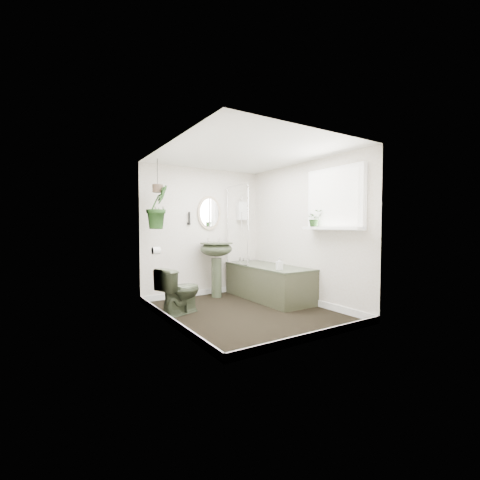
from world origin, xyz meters
TOP-DOWN VIEW (x-y plane):
  - floor at (0.00, 0.00)m, footprint 2.30×2.80m
  - ceiling at (0.00, 0.00)m, footprint 2.30×2.80m
  - wall_back at (0.00, 1.41)m, footprint 2.30×0.02m
  - wall_front at (0.00, -1.41)m, footprint 2.30×0.02m
  - wall_left at (-1.16, 0.00)m, footprint 0.02×2.80m
  - wall_right at (1.16, 0.00)m, footprint 0.02×2.80m
  - skirting at (0.00, 0.00)m, footprint 2.30×2.80m
  - bathtub at (0.80, 0.50)m, footprint 0.72×1.72m
  - bath_screen at (0.47, 0.99)m, footprint 0.04×0.72m
  - shower_box at (0.80, 1.34)m, footprint 0.20×0.10m
  - oval_mirror at (0.11, 1.37)m, footprint 0.46×0.03m
  - wall_sconce at (-0.29, 1.36)m, footprint 0.04×0.04m
  - toilet_roll_holder at (-1.10, 0.70)m, footprint 0.11×0.11m
  - window_recess at (1.09, -0.70)m, footprint 0.08×1.00m
  - window_sill at (1.02, -0.70)m, footprint 0.18×1.00m
  - window_blinds at (1.04, -0.70)m, footprint 0.01×0.86m
  - toilet at (-0.85, 0.42)m, footprint 0.75×0.58m
  - pedestal_sink at (0.11, 1.10)m, footprint 0.58×0.50m
  - sill_plant at (0.98, -0.40)m, footprint 0.29×0.27m
  - hanging_plant at (-0.97, 1.00)m, footprint 0.48×0.45m
  - soap_bottle at (0.61, -0.03)m, footprint 0.11×0.11m
  - hanging_pot at (-0.97, 1.00)m, footprint 0.16×0.16m

SIDE VIEW (x-z plane):
  - floor at x=0.00m, z-range -0.02..0.00m
  - skirting at x=0.00m, z-range 0.00..0.10m
  - bathtub at x=0.80m, z-range 0.00..0.58m
  - toilet at x=-0.85m, z-range 0.00..0.67m
  - pedestal_sink at x=0.11m, z-range 0.00..0.98m
  - soap_bottle at x=0.61m, z-range 0.58..0.77m
  - toilet_roll_holder at x=-1.10m, z-range 0.84..0.96m
  - wall_back at x=0.00m, z-range 0.00..2.30m
  - wall_front at x=0.00m, z-range 0.00..2.30m
  - wall_left at x=-1.16m, z-range 0.00..2.30m
  - wall_right at x=1.16m, z-range 0.00..2.30m
  - window_sill at x=1.02m, z-range 1.21..1.25m
  - bath_screen at x=0.47m, z-range 0.58..1.98m
  - sill_plant at x=0.98m, z-range 1.25..1.50m
  - wall_sconce at x=-0.29m, z-range 1.29..1.51m
  - oval_mirror at x=0.11m, z-range 1.19..1.81m
  - shower_box at x=0.80m, z-range 1.38..1.73m
  - hanging_plant at x=-0.97m, z-range 1.21..1.90m
  - window_recess at x=1.09m, z-range 1.20..2.10m
  - window_blinds at x=1.04m, z-range 1.27..2.03m
  - hanging_pot at x=-0.97m, z-range 1.78..1.90m
  - ceiling at x=0.00m, z-range 2.30..2.32m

